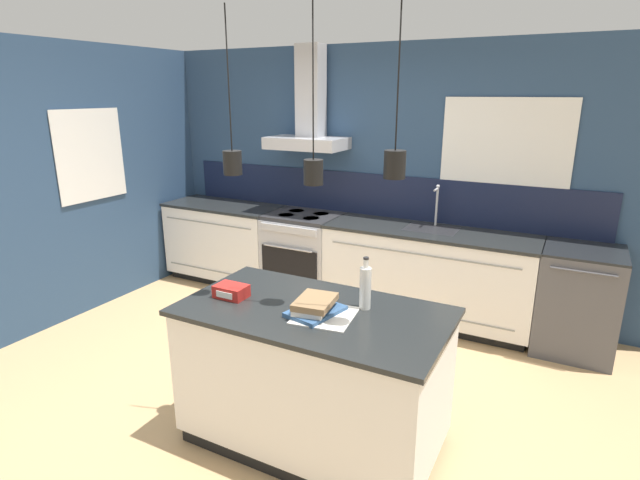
{
  "coord_description": "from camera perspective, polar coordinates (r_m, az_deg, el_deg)",
  "views": [
    {
      "loc": [
        1.86,
        -2.75,
        2.14
      ],
      "look_at": [
        0.16,
        0.51,
        1.05
      ],
      "focal_mm": 28.0,
      "sensor_mm": 36.0,
      "label": 1
    }
  ],
  "objects": [
    {
      "name": "dishwasher",
      "position": [
        4.75,
        27.33,
        -6.18
      ],
      "size": [
        0.62,
        0.65,
        0.91
      ],
      "color": "#4C4C51",
      "rests_on": "ground_plane"
    },
    {
      "name": "ground_plane",
      "position": [
        3.95,
        -5.69,
        -16.37
      ],
      "size": [
        16.0,
        16.0,
        0.0
      ],
      "primitive_type": "plane",
      "color": "tan",
      "rests_on": "ground"
    },
    {
      "name": "red_supply_box",
      "position": [
        3.17,
        -10.11,
        -5.78
      ],
      "size": [
        0.2,
        0.14,
        0.08
      ],
      "color": "red",
      "rests_on": "kitchen_island"
    },
    {
      "name": "wall_back",
      "position": [
        5.17,
        5.81,
        7.73
      ],
      "size": [
        5.6,
        2.52,
        2.6
      ],
      "color": "navy",
      "rests_on": "ground_plane"
    },
    {
      "name": "kitchen_island",
      "position": [
        3.19,
        -0.73,
        -15.31
      ],
      "size": [
        1.59,
        0.88,
        0.91
      ],
      "color": "black",
      "rests_on": "ground_plane"
    },
    {
      "name": "oven_range",
      "position": [
        5.37,
        -1.86,
        -1.76
      ],
      "size": [
        0.75,
        0.66,
        0.91
      ],
      "color": "#B5B5BA",
      "rests_on": "ground_plane"
    },
    {
      "name": "book_stack",
      "position": [
        2.9,
        -0.62,
        -7.62
      ],
      "size": [
        0.29,
        0.36,
        0.1
      ],
      "color": "#335684",
      "rests_on": "kitchen_island"
    },
    {
      "name": "counter_run_left",
      "position": [
        5.93,
        -10.66,
        -0.19
      ],
      "size": [
        1.35,
        0.64,
        0.91
      ],
      "color": "black",
      "rests_on": "ground_plane"
    },
    {
      "name": "paper_pile",
      "position": [
        2.89,
        0.56,
        -8.6
      ],
      "size": [
        0.37,
        0.38,
        0.01
      ],
      "color": "silver",
      "rests_on": "kitchen_island"
    },
    {
      "name": "wall_left",
      "position": [
        5.56,
        -23.55,
        6.54
      ],
      "size": [
        0.08,
        3.8,
        2.6
      ],
      "color": "navy",
      "rests_on": "ground_plane"
    },
    {
      "name": "counter_run_sink",
      "position": [
        4.89,
        12.16,
        -3.93
      ],
      "size": [
        1.97,
        0.64,
        1.31
      ],
      "color": "black",
      "rests_on": "ground_plane"
    },
    {
      "name": "bottle_on_island",
      "position": [
        2.95,
        5.2,
        -5.39
      ],
      "size": [
        0.07,
        0.07,
        0.32
      ],
      "color": "silver",
      "rests_on": "kitchen_island"
    }
  ]
}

